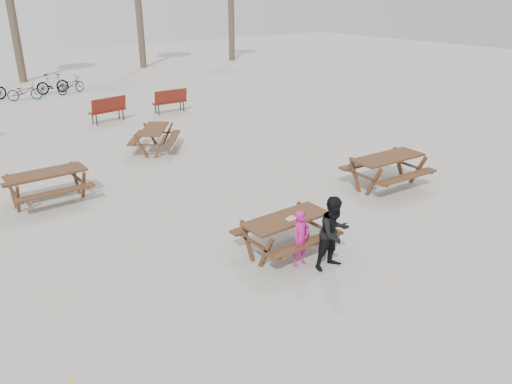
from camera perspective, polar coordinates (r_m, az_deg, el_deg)
ground at (r=10.29m, az=3.40°, el=-6.85°), size 80.00×80.00×0.00m
main_picnic_table at (r=10.01m, az=3.48°, el=-3.91°), size 1.80×1.45×0.78m
food_tray at (r=9.85m, az=4.03°, el=-3.06°), size 0.18×0.11×0.03m
bread_roll at (r=9.83m, az=4.04°, el=-2.84°), size 0.14×0.06×0.05m
soda_bottle at (r=9.86m, az=4.98°, el=-2.71°), size 0.07×0.07×0.17m
child at (r=9.60m, az=5.14°, el=-5.31°), size 0.45×0.32×1.13m
adult at (r=9.53m, az=8.91°, el=-4.65°), size 0.73×0.58×1.46m
picnic_table_east at (r=13.84m, az=14.73°, el=2.25°), size 2.13×1.76×0.87m
picnic_table_north at (r=13.45m, az=-22.67°, el=0.49°), size 1.88×1.51×0.81m
picnic_table_far at (r=16.84m, az=-11.48°, el=5.90°), size 2.23×2.30×0.77m
park_bench_row at (r=20.20m, az=-23.46°, el=7.59°), size 12.53×1.60×1.03m
fallen_leaves at (r=12.33m, az=-2.38°, el=-1.66°), size 11.00×11.00×0.01m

